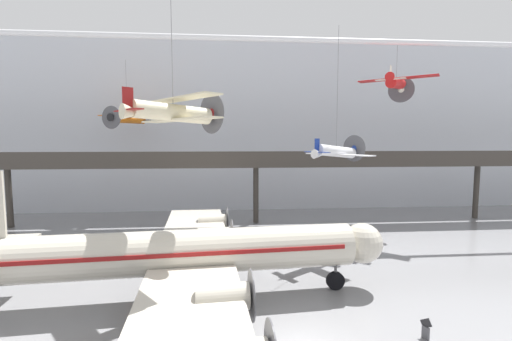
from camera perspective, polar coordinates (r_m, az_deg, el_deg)
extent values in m
cube|color=silver|center=(53.33, -0.88, 7.23)|extent=(140.00, 3.00, 25.32)
cube|color=#38332D|center=(42.90, 0.09, 1.21)|extent=(110.00, 3.20, 0.90)
cube|color=#38332D|center=(41.31, 0.27, 2.45)|extent=(110.00, 0.12, 1.10)
cylinder|color=#38332D|center=(51.58, -35.87, -3.71)|extent=(0.70, 0.70, 7.33)
cylinder|color=#38332D|center=(44.33, -0.02, -4.02)|extent=(0.70, 0.70, 7.33)
cylinder|color=#38332D|center=(55.67, 32.82, -2.96)|extent=(0.70, 0.70, 7.33)
cylinder|color=silver|center=(39.06, 0.79, 21.10)|extent=(120.00, 0.60, 0.60)
cylinder|color=beige|center=(23.76, -12.53, -13.15)|extent=(23.50, 4.68, 2.93)
sphere|color=beige|center=(26.30, 17.29, -11.46)|extent=(2.87, 2.87, 2.87)
cube|color=maroon|center=(23.67, -12.54, -12.48)|extent=(21.88, 4.62, 0.26)
cube|color=beige|center=(32.48, -10.11, -9.31)|extent=(6.54, 15.30, 0.28)
cube|color=beige|center=(15.83, -11.32, -25.63)|extent=(6.54, 15.30, 0.28)
cylinder|color=beige|center=(29.30, -6.98, -10.77)|extent=(2.81, 1.61, 1.41)
cylinder|color=#4C4C51|center=(29.39, -4.02, -10.69)|extent=(0.26, 2.67, 2.67)
cylinder|color=beige|center=(34.21, -7.30, -8.44)|extent=(2.81, 1.61, 1.41)
cylinder|color=#4C4C51|center=(34.29, -4.78, -8.39)|extent=(0.26, 2.67, 2.67)
cylinder|color=beige|center=(18.72, -5.60, -20.26)|extent=(2.81, 1.61, 1.41)
cylinder|color=#4C4C51|center=(18.85, -0.77, -20.04)|extent=(0.26, 2.67, 2.67)
cylinder|color=#4C4C51|center=(26.18, 13.11, -16.22)|extent=(0.20, 0.20, 1.21)
cylinder|color=black|center=(26.41, 13.08, -17.45)|extent=(1.32, 0.48, 1.30)
cylinder|color=#4C4C51|center=(26.64, -11.52, -15.81)|extent=(0.20, 0.20, 1.21)
cylinder|color=black|center=(26.86, -11.50, -17.02)|extent=(1.32, 0.48, 1.30)
cylinder|color=#4C4C51|center=(22.33, -12.05, -20.10)|extent=(0.20, 0.20, 1.21)
cylinder|color=black|center=(22.60, -12.02, -21.49)|extent=(1.32, 0.48, 1.30)
cylinder|color=beige|center=(22.56, -13.63, 9.34)|extent=(4.85, 4.12, 1.32)
cone|color=maroon|center=(24.03, -7.81, 9.46)|extent=(1.29, 1.31, 0.98)
cylinder|color=#4C4C51|center=(24.14, -7.43, 9.46)|extent=(1.77, 2.26, 2.83)
cone|color=beige|center=(21.42, -19.70, 9.11)|extent=(1.71, 1.62, 0.99)
cube|color=beige|center=(22.80, -12.96, 11.51)|extent=(5.90, 7.06, 0.10)
cube|color=beige|center=(22.69, -12.89, 8.22)|extent=(5.90, 7.06, 0.10)
cube|color=maroon|center=(21.36, -20.57, 11.16)|extent=(0.54, 0.44, 1.31)
cube|color=maroon|center=(21.30, -20.52, 9.41)|extent=(2.25, 2.63, 0.06)
cylinder|color=slate|center=(23.34, -13.89, 20.56)|extent=(0.04, 0.04, 8.03)
cylinder|color=silver|center=(32.25, 13.22, 3.11)|extent=(4.56, 3.44, 1.40)
cone|color=navy|center=(34.21, 15.85, 3.54)|extent=(1.14, 1.17, 0.88)
cylinder|color=#4C4C51|center=(34.35, 16.02, 3.57)|extent=(1.43, 2.16, 2.55)
cone|color=silver|center=(30.50, 10.48, 2.66)|extent=(1.58, 1.43, 0.95)
cube|color=silver|center=(32.48, 13.53, 2.60)|extent=(4.87, 6.63, 0.10)
cube|color=navy|center=(30.26, 10.14, 4.16)|extent=(0.52, 0.37, 1.18)
cube|color=navy|center=(30.27, 10.12, 3.04)|extent=(1.88, 2.45, 0.06)
cylinder|color=slate|center=(32.58, 13.44, 13.45)|extent=(0.04, 0.04, 10.72)
cylinder|color=orange|center=(48.47, -20.64, 8.02)|extent=(3.10, 5.28, 1.17)
cone|color=black|center=(46.37, -22.82, 8.15)|extent=(1.25, 1.19, 0.98)
cylinder|color=#4C4C51|center=(46.23, -22.98, 8.15)|extent=(2.62, 1.16, 2.84)
cone|color=orange|center=(50.49, -18.78, 7.91)|extent=(1.42, 1.68, 0.95)
cube|color=orange|center=(48.26, -20.90, 8.64)|extent=(7.81, 4.34, 0.10)
cube|color=black|center=(50.79, -18.58, 8.68)|extent=(0.31, 0.61, 1.31)
cube|color=black|center=(50.75, -18.56, 7.94)|extent=(2.86, 1.71, 0.06)
cylinder|color=slate|center=(48.87, -20.80, 12.81)|extent=(0.04, 0.04, 7.09)
cylinder|color=red|center=(42.51, 22.32, 13.29)|extent=(4.38, 5.23, 1.75)
cone|color=silver|center=(45.33, 22.99, 12.34)|extent=(1.39, 1.37, 1.05)
cylinder|color=#4C4C51|center=(45.53, 23.03, 12.28)|extent=(2.42, 1.87, 3.02)
cone|color=red|center=(39.91, 21.60, 14.30)|extent=(1.76, 1.87, 1.14)
cube|color=red|center=(42.93, 22.43, 13.95)|extent=(7.56, 6.23, 0.10)
cube|color=silver|center=(39.65, 21.52, 14.96)|extent=(0.46, 0.58, 1.39)
cube|color=silver|center=(39.53, 21.49, 13.97)|extent=(2.81, 2.38, 0.06)
cylinder|color=slate|center=(42.92, 22.43, 16.41)|extent=(0.04, 0.04, 3.56)
cube|color=#4C4C51|center=(22.41, 26.42, -23.04)|extent=(0.27, 0.43, 0.70)
cube|color=#232326|center=(22.17, 26.48, -21.83)|extent=(0.27, 0.75, 0.73)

